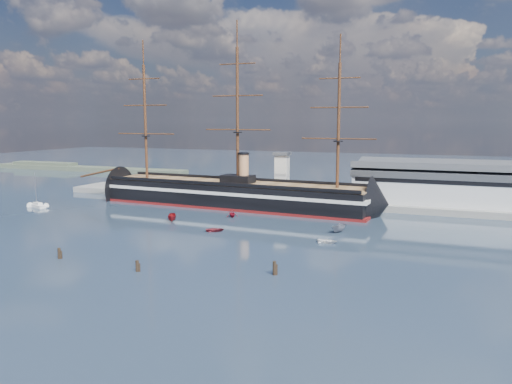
% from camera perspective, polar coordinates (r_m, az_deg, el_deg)
% --- Properties ---
extents(ground, '(600.00, 600.00, 0.00)m').
position_cam_1_polar(ground, '(139.14, -2.55, -3.21)').
color(ground, '#22323E').
rests_on(ground, ground).
extents(quay, '(180.00, 18.00, 2.00)m').
position_cam_1_polar(quay, '(169.14, 5.53, -1.20)').
color(quay, slate).
rests_on(quay, ground).
extents(warehouse, '(63.00, 21.00, 11.60)m').
position_cam_1_polar(warehouse, '(165.70, 22.14, 0.82)').
color(warehouse, '#B7BABC').
rests_on(warehouse, ground).
extents(quay_tower, '(5.00, 5.00, 15.00)m').
position_cam_1_polar(quay_tower, '(167.04, 2.98, 2.08)').
color(quay_tower, silver).
rests_on(quay_tower, ground).
extents(shoreline, '(120.00, 10.00, 4.00)m').
position_cam_1_polar(shoreline, '(294.70, -20.06, 2.62)').
color(shoreline, '#3F4C38').
rests_on(shoreline, ground).
extents(warship, '(113.34, 21.63, 53.94)m').
position_cam_1_polar(warship, '(160.95, -3.30, -0.20)').
color(warship, black).
rests_on(warship, ground).
extents(sailboat, '(7.37, 4.45, 11.34)m').
position_cam_1_polar(sailboat, '(173.54, -23.68, -1.38)').
color(sailboat, silver).
rests_on(sailboat, ground).
extents(motorboat_a, '(6.91, 5.02, 2.61)m').
position_cam_1_polar(motorboat_a, '(138.67, -9.56, -3.36)').
color(motorboat_a, maroon).
rests_on(motorboat_a, ground).
extents(motorboat_b, '(2.43, 3.07, 1.34)m').
position_cam_1_polar(motorboat_b, '(125.27, -4.71, -4.51)').
color(motorboat_b, maroon).
rests_on(motorboat_b, ground).
extents(motorboat_c, '(6.48, 4.05, 2.43)m').
position_cam_1_polar(motorboat_c, '(125.35, 9.42, -4.59)').
color(motorboat_c, slate).
rests_on(motorboat_c, ground).
extents(motorboat_d, '(6.81, 5.66, 2.32)m').
position_cam_1_polar(motorboat_d, '(143.22, -2.73, -2.89)').
color(motorboat_d, maroon).
rests_on(motorboat_d, ground).
extents(motorboat_e, '(1.29, 2.92, 1.34)m').
position_cam_1_polar(motorboat_e, '(114.43, 8.12, -5.79)').
color(motorboat_e, white).
rests_on(motorboat_e, ground).
extents(piling_near_left, '(0.64, 0.64, 2.89)m').
position_cam_1_polar(piling_near_left, '(108.30, -21.54, -7.09)').
color(piling_near_left, black).
rests_on(piling_near_left, ground).
extents(piling_near_mid, '(0.64, 0.64, 2.80)m').
position_cam_1_polar(piling_near_mid, '(95.13, -13.40, -8.83)').
color(piling_near_mid, black).
rests_on(piling_near_mid, ground).
extents(piling_near_right, '(0.64, 0.64, 3.27)m').
position_cam_1_polar(piling_near_right, '(90.64, 2.11, -9.46)').
color(piling_near_right, black).
rests_on(piling_near_right, ground).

